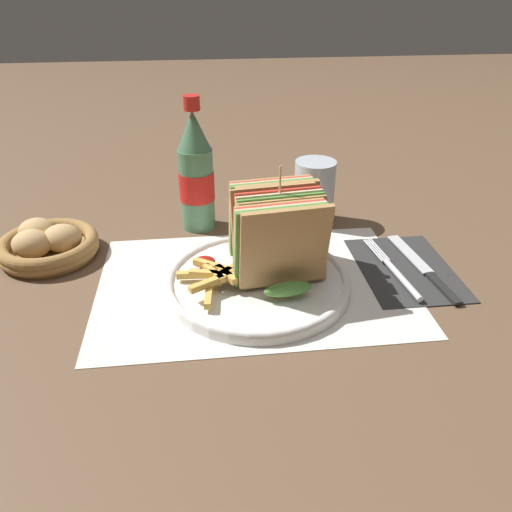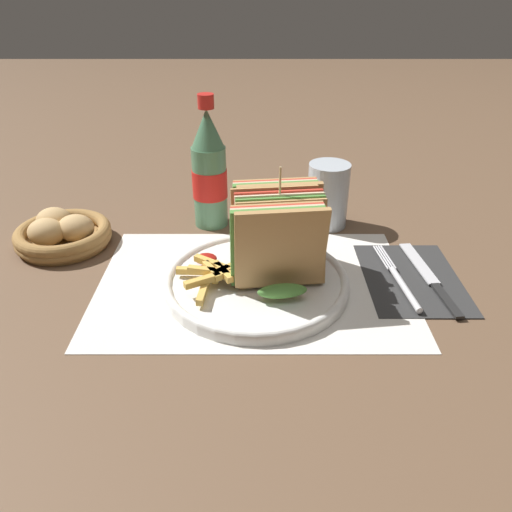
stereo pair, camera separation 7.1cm
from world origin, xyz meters
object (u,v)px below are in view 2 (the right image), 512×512
(fork, at_px, (400,282))
(coke_bottle_near, at_px, (209,172))
(club_sandwich, at_px, (278,235))
(bread_basket, at_px, (62,234))
(glass_near, at_px, (327,195))
(plate_main, at_px, (256,281))
(knife, at_px, (430,278))

(fork, xyz_separation_m, coke_bottle_near, (-0.28, 0.20, 0.09))
(club_sandwich, bearing_deg, bread_basket, 162.27)
(coke_bottle_near, relative_size, glass_near, 2.01)
(glass_near, height_order, bread_basket, glass_near)
(fork, relative_size, glass_near, 1.56)
(plate_main, distance_m, bread_basket, 0.34)
(fork, xyz_separation_m, glass_near, (-0.08, 0.20, 0.05))
(club_sandwich, xyz_separation_m, coke_bottle_near, (-0.11, 0.19, 0.02))
(knife, bearing_deg, club_sandwich, 174.00)
(plate_main, height_order, bread_basket, bread_basket)
(plate_main, distance_m, fork, 0.20)
(glass_near, bearing_deg, fork, -67.56)
(plate_main, xyz_separation_m, coke_bottle_near, (-0.08, 0.20, 0.09))
(plate_main, xyz_separation_m, fork, (0.20, 0.00, -0.00))
(club_sandwich, distance_m, fork, 0.19)
(coke_bottle_near, bearing_deg, bread_basket, -161.79)
(glass_near, relative_size, bread_basket, 0.73)
(knife, bearing_deg, fork, -168.90)
(plate_main, height_order, glass_near, glass_near)
(club_sandwich, height_order, glass_near, club_sandwich)
(coke_bottle_near, height_order, bread_basket, coke_bottle_near)
(plate_main, distance_m, glass_near, 0.24)
(coke_bottle_near, bearing_deg, plate_main, -68.83)
(fork, bearing_deg, glass_near, 106.35)
(club_sandwich, xyz_separation_m, bread_basket, (-0.35, 0.11, -0.06))
(plate_main, bearing_deg, knife, 3.67)
(plate_main, relative_size, glass_near, 2.34)
(knife, bearing_deg, glass_near, 118.79)
(knife, bearing_deg, plate_main, 177.58)
(coke_bottle_near, xyz_separation_m, glass_near, (0.20, -0.00, -0.04))
(plate_main, bearing_deg, bread_basket, 158.16)
(coke_bottle_near, bearing_deg, club_sandwich, -59.79)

